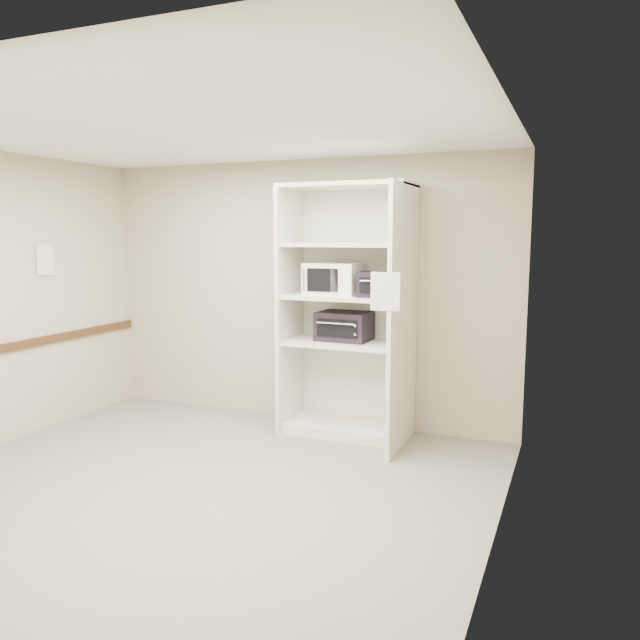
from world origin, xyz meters
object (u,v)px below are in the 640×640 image
at_px(microwave, 333,279).
at_px(toaster_oven_upper, 381,284).
at_px(shelving_unit, 351,320).
at_px(toaster_oven_lower, 344,326).

distance_m(microwave, toaster_oven_upper, 0.50).
relative_size(shelving_unit, toaster_oven_upper, 6.01).
height_order(toaster_oven_upper, toaster_oven_lower, toaster_oven_upper).
height_order(shelving_unit, microwave, shelving_unit).
bearing_deg(microwave, toaster_oven_lower, 28.21).
xyz_separation_m(microwave, toaster_oven_lower, (0.10, 0.05, -0.46)).
xyz_separation_m(toaster_oven_upper, toaster_oven_lower, (-0.40, 0.11, -0.43)).
bearing_deg(microwave, shelving_unit, 0.46).
relative_size(shelving_unit, microwave, 4.78).
bearing_deg(shelving_unit, microwave, -179.05).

